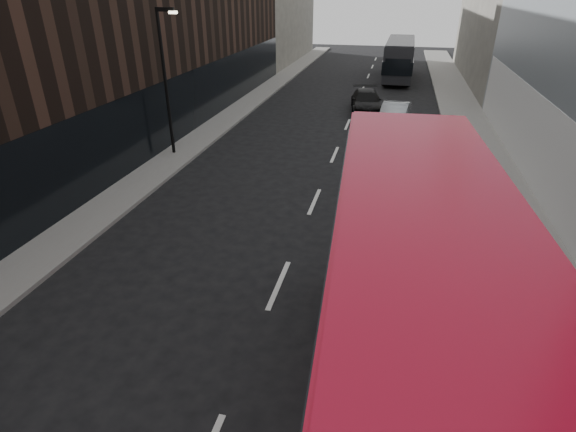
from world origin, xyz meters
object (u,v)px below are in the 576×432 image
Objects in this scene: street_lamp at (166,74)px; car_b at (394,116)px; red_bus at (419,352)px; grey_bus at (399,58)px; car_a at (406,219)px; car_c at (366,101)px.

street_lamp is 1.53× the size of car_b.
car_b is (11.10, 8.00, -3.42)m from street_lamp.
grey_bus is (-0.80, 40.26, -0.95)m from red_bus.
red_bus is 23.15m from car_b.
red_bus reaches higher than car_b.
car_b is at bearing -88.97° from grey_bus.
red_bus is 3.37× the size of car_a.
car_a is at bearing -80.06° from car_b.
grey_bus reaches higher than car_a.
grey_bus reaches higher than car_c.
car_b reaches higher than car_a.
car_c is at bearing 99.86° from car_a.
grey_bus reaches higher than car_b.
grey_bus is at bearing 87.27° from red_bus.
grey_bus is (11.03, 25.22, -2.28)m from street_lamp.
car_b is at bearing 87.95° from red_bus.
street_lamp reaches higher than car_c.
car_a is (0.85, -31.22, -1.25)m from grey_bus.
car_a is at bearing -88.37° from car_c.
car_c is at bearing 92.03° from red_bus.
car_b is (0.07, -17.22, -1.14)m from grey_bus.
grey_bus is 2.88× the size of car_a.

